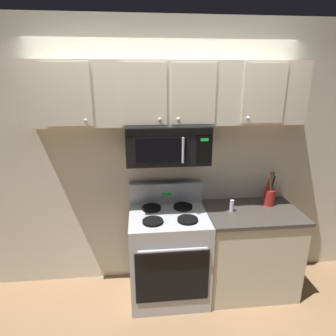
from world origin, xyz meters
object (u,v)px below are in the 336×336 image
object	(u,v)px
salt_shaker	(232,206)
stove_range	(169,253)
utensil_crock_red	(270,194)
over_range_microwave	(167,143)

from	to	relation	value
salt_shaker	stove_range	bearing A→B (deg)	-179.18
stove_range	utensil_crock_red	xyz separation A→B (m)	(1.06, 0.12, 0.55)
stove_range	over_range_microwave	distance (m)	1.11
utensil_crock_red	salt_shaker	bearing A→B (deg)	-165.39
salt_shaker	utensil_crock_red	bearing A→B (deg)	14.61
stove_range	utensil_crock_red	world-z (taller)	utensil_crock_red
over_range_microwave	salt_shaker	bearing A→B (deg)	-9.76
utensil_crock_red	stove_range	bearing A→B (deg)	-173.44
over_range_microwave	salt_shaker	size ratio (longest dim) A/B	6.42
over_range_microwave	utensil_crock_red	xyz separation A→B (m)	(1.06, 0.01, -0.56)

